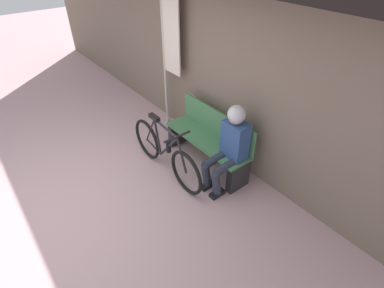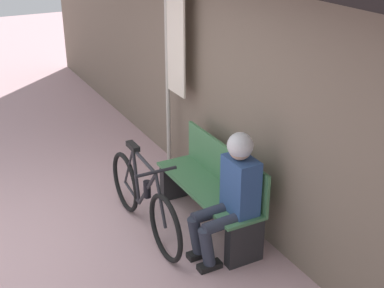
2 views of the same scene
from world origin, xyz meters
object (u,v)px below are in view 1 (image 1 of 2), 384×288
park_bench_near (209,141)px  banner_pole (169,46)px  bicycle (165,153)px  person_seated (230,143)px

park_bench_near → banner_pole: bearing=171.6°
bicycle → person_seated: bearing=37.1°
park_bench_near → person_seated: 0.61m
park_bench_near → banner_pole: (-1.20, 0.18, 1.06)m
banner_pole → bicycle: bearing=-39.4°
bicycle → person_seated: (0.72, 0.55, 0.34)m
person_seated → banner_pole: bearing=170.9°
park_bench_near → bicycle: 0.68m
bicycle → banner_pole: bearing=140.6°
banner_pole → person_seated: bearing=-9.1°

